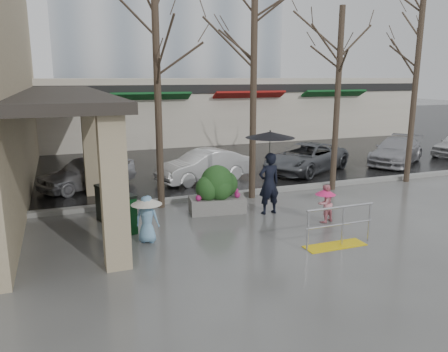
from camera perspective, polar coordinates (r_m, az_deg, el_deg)
ground at (r=11.67m, az=5.57°, el=-7.86°), size 120.00×120.00×0.00m
street_asphalt at (r=32.40m, az=-11.91°, el=5.31°), size 120.00×36.00×0.01m
curb at (r=15.15m, az=-1.11°, el=-2.60°), size 120.00×0.30×0.15m
canopy_slab at (r=17.77m, az=-20.77°, el=10.47°), size 2.80×18.00×0.25m
pillar_front at (r=9.61m, az=-14.16°, el=-1.80°), size 0.55×0.55×3.50m
pillar_back at (r=15.97m, az=-16.96°, el=3.79°), size 0.55×0.55×3.50m
storefront_row at (r=28.65m, az=-6.80°, el=8.58°), size 34.00×6.74×4.00m
handrail at (r=11.24m, az=14.63°, el=-7.02°), size 1.90×0.50×1.03m
tree_west at (r=13.70m, az=-8.87°, el=16.77°), size 3.20×3.20×6.80m
tree_midwest at (r=14.72m, az=3.96°, el=17.19°), size 3.20×3.20×7.00m
tree_mideast at (r=16.34m, az=14.90°, el=15.06°), size 3.20×3.20×6.50m
tree_east at (r=18.60m, az=24.17°, el=15.70°), size 3.20×3.20×7.20m
woman at (r=13.17m, az=5.95°, el=1.54°), size 1.48×1.48×2.57m
child_pink at (r=12.87m, az=13.07°, el=-3.21°), size 0.64×0.59×1.11m
child_blue at (r=11.17m, az=-10.04°, el=-4.90°), size 0.79×0.79×1.22m
planter at (r=13.47m, az=-0.90°, el=-1.80°), size 1.80×1.09×1.48m
news_boxes at (r=12.58m, az=-14.00°, el=-4.09°), size 0.98×1.94×1.06m
car_a at (r=17.14m, az=-17.44°, el=0.53°), size 3.97×3.04×1.26m
car_b at (r=17.48m, az=-2.67°, el=1.35°), size 4.04×2.29×1.26m
car_c at (r=19.54m, az=10.66°, el=2.37°), size 4.99×3.95×1.26m
car_d at (r=22.58m, az=21.59°, el=3.09°), size 4.58×3.91×1.26m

